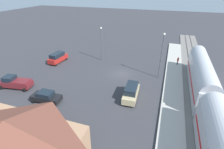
{
  "coord_description": "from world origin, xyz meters",
  "views": [
    {
      "loc": [
        -8.0,
        29.16,
        15.84
      ],
      "look_at": [
        0.99,
        2.66,
        1.0
      ],
      "focal_mm": 27.3,
      "sensor_mm": 36.0,
      "label": 1
    }
  ],
  "objects_px": {
    "pickup_maroon": "(15,82)",
    "light_pole_lot_center": "(101,40)",
    "pedestrian_on_platform": "(178,60)",
    "suv_tan": "(131,92)",
    "light_pole_near_platform": "(162,51)",
    "sedan_black": "(46,97)",
    "station_building": "(12,144)",
    "suv_red": "(58,57)"
  },
  "relations": [
    {
      "from": "station_building",
      "to": "suv_tan",
      "type": "height_order",
      "value": "station_building"
    },
    {
      "from": "pickup_maroon",
      "to": "light_pole_lot_center",
      "type": "bearing_deg",
      "value": -120.75
    },
    {
      "from": "light_pole_near_platform",
      "to": "light_pole_lot_center",
      "type": "distance_m",
      "value": 14.12
    },
    {
      "from": "suv_red",
      "to": "light_pole_lot_center",
      "type": "distance_m",
      "value": 10.7
    },
    {
      "from": "suv_tan",
      "to": "light_pole_lot_center",
      "type": "distance_m",
      "value": 16.58
    },
    {
      "from": "station_building",
      "to": "sedan_black",
      "type": "relative_size",
      "value": 2.75
    },
    {
      "from": "sedan_black",
      "to": "suv_tan",
      "type": "distance_m",
      "value": 12.91
    },
    {
      "from": "suv_red",
      "to": "pickup_maroon",
      "type": "xyz_separation_m",
      "value": [
        0.46,
        11.72,
        -0.12
      ]
    },
    {
      "from": "pedestrian_on_platform",
      "to": "suv_tan",
      "type": "height_order",
      "value": "suv_tan"
    },
    {
      "from": "pickup_maroon",
      "to": "light_pole_near_platform",
      "type": "height_order",
      "value": "light_pole_near_platform"
    },
    {
      "from": "pickup_maroon",
      "to": "light_pole_lot_center",
      "type": "height_order",
      "value": "light_pole_lot_center"
    },
    {
      "from": "station_building",
      "to": "pedestrian_on_platform",
      "type": "height_order",
      "value": "station_building"
    },
    {
      "from": "light_pole_near_platform",
      "to": "suv_red",
      "type": "bearing_deg",
      "value": -0.28
    },
    {
      "from": "pedestrian_on_platform",
      "to": "pickup_maroon",
      "type": "distance_m",
      "value": 32.14
    },
    {
      "from": "pedestrian_on_platform",
      "to": "light_pole_near_platform",
      "type": "distance_m",
      "value": 8.62
    },
    {
      "from": "light_pole_lot_center",
      "to": "pedestrian_on_platform",
      "type": "bearing_deg",
      "value": -171.93
    },
    {
      "from": "pedestrian_on_platform",
      "to": "suv_tan",
      "type": "bearing_deg",
      "value": 65.58
    },
    {
      "from": "pedestrian_on_platform",
      "to": "light_pole_near_platform",
      "type": "height_order",
      "value": "light_pole_near_platform"
    },
    {
      "from": "pedestrian_on_platform",
      "to": "sedan_black",
      "type": "bearing_deg",
      "value": 46.9
    },
    {
      "from": "pickup_maroon",
      "to": "sedan_black",
      "type": "xyz_separation_m",
      "value": [
        -7.58,
        1.66,
        -0.15
      ]
    },
    {
      "from": "suv_tan",
      "to": "light_pole_lot_center",
      "type": "xyz_separation_m",
      "value": [
        9.97,
        -12.72,
        3.7
      ]
    },
    {
      "from": "suv_tan",
      "to": "light_pole_lot_center",
      "type": "bearing_deg",
      "value": -51.92
    },
    {
      "from": "suv_red",
      "to": "suv_tan",
      "type": "xyz_separation_m",
      "value": [
        -19.03,
        8.42,
        0.0
      ]
    },
    {
      "from": "station_building",
      "to": "pickup_maroon",
      "type": "distance_m",
      "value": 16.39
    },
    {
      "from": "station_building",
      "to": "suv_red",
      "type": "height_order",
      "value": "station_building"
    },
    {
      "from": "pickup_maroon",
      "to": "light_pole_lot_center",
      "type": "relative_size",
      "value": 0.73
    },
    {
      "from": "sedan_black",
      "to": "light_pole_lot_center",
      "type": "distance_m",
      "value": 18.22
    },
    {
      "from": "pedestrian_on_platform",
      "to": "suv_tan",
      "type": "relative_size",
      "value": 0.34
    },
    {
      "from": "pedestrian_on_platform",
      "to": "light_pole_lot_center",
      "type": "xyz_separation_m",
      "value": [
        16.82,
        2.38,
        3.57
      ]
    },
    {
      "from": "station_building",
      "to": "pickup_maroon",
      "type": "height_order",
      "value": "station_building"
    },
    {
      "from": "pickup_maroon",
      "to": "pedestrian_on_platform",
      "type": "bearing_deg",
      "value": -145.07
    },
    {
      "from": "station_building",
      "to": "suv_tan",
      "type": "distance_m",
      "value": 16.6
    },
    {
      "from": "light_pole_near_platform",
      "to": "light_pole_lot_center",
      "type": "bearing_deg",
      "value": -18.21
    },
    {
      "from": "pedestrian_on_platform",
      "to": "pickup_maroon",
      "type": "relative_size",
      "value": 0.3
    },
    {
      "from": "pickup_maroon",
      "to": "suv_tan",
      "type": "distance_m",
      "value": 19.77
    },
    {
      "from": "suv_tan",
      "to": "light_pole_lot_center",
      "type": "height_order",
      "value": "light_pole_lot_center"
    },
    {
      "from": "suv_tan",
      "to": "sedan_black",
      "type": "bearing_deg",
      "value": 22.6
    },
    {
      "from": "pedestrian_on_platform",
      "to": "suv_red",
      "type": "xyz_separation_m",
      "value": [
        25.89,
        6.69,
        -0.13
      ]
    },
    {
      "from": "light_pole_near_platform",
      "to": "light_pole_lot_center",
      "type": "height_order",
      "value": "light_pole_near_platform"
    },
    {
      "from": "light_pole_near_platform",
      "to": "sedan_black",
      "type": "bearing_deg",
      "value": 40.83
    },
    {
      "from": "station_building",
      "to": "light_pole_near_platform",
      "type": "bearing_deg",
      "value": -116.1
    },
    {
      "from": "pickup_maroon",
      "to": "light_pole_lot_center",
      "type": "xyz_separation_m",
      "value": [
        -9.53,
        -16.02,
        3.82
      ]
    }
  ]
}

